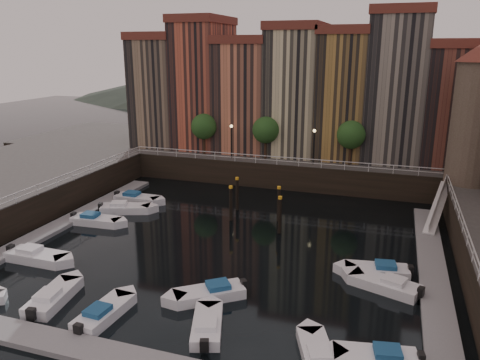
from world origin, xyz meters
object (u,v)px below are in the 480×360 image
(corner_tower, at_px, (477,111))
(gangway, at_px, (438,205))
(mooring_pilings, at_px, (256,204))
(boat_left_2, at_px, (95,220))
(boat_left_1, at_px, (36,256))

(corner_tower, height_order, gangway, corner_tower)
(mooring_pilings, height_order, boat_left_2, mooring_pilings)
(boat_left_1, xyz_separation_m, boat_left_2, (-0.37, 8.25, -0.02))
(boat_left_1, distance_m, boat_left_2, 8.26)
(mooring_pilings, relative_size, boat_left_1, 1.14)
(corner_tower, bearing_deg, boat_left_1, -145.08)
(corner_tower, bearing_deg, boat_left_2, -156.07)
(mooring_pilings, bearing_deg, boat_left_2, -157.98)
(gangway, height_order, mooring_pilings, gangway)
(boat_left_1, bearing_deg, boat_left_2, 92.72)
(boat_left_2, bearing_deg, boat_left_1, -91.33)
(gangway, xyz_separation_m, mooring_pilings, (-16.44, -4.64, -0.27))
(boat_left_1, relative_size, boat_left_2, 1.04)
(gangway, xyz_separation_m, boat_left_1, (-30.16, -18.58, -1.51))
(mooring_pilings, relative_size, boat_left_2, 1.19)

